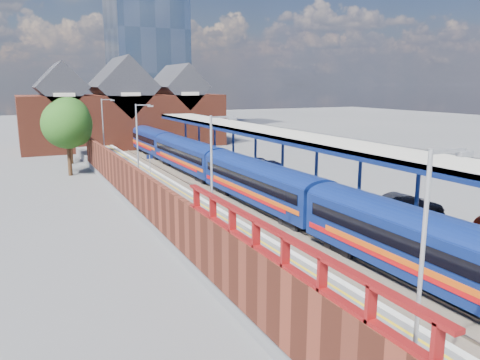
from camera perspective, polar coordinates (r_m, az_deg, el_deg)
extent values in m
plane|color=#5B5B5E|center=(49.56, -7.04, 0.37)|extent=(240.00, 240.00, 0.00)
cube|color=#473D33|center=(40.42, -2.44, -2.05)|extent=(6.00, 76.00, 0.06)
cube|color=slate|center=(39.60, -5.39, -2.25)|extent=(0.07, 76.00, 0.14)
cube|color=slate|center=(40.10, -3.46, -2.04)|extent=(0.07, 76.00, 0.14)
cube|color=slate|center=(40.70, -1.43, -1.82)|extent=(0.07, 76.00, 0.14)
cube|color=slate|center=(41.30, 0.39, -1.62)|extent=(0.07, 76.00, 0.14)
cube|color=#565659|center=(38.52, -9.98, -2.18)|extent=(5.00, 76.00, 1.00)
cube|color=#565659|center=(42.98, 4.91, -0.62)|extent=(6.00, 76.00, 1.00)
cube|color=silver|center=(39.09, -6.69, -1.10)|extent=(0.30, 76.00, 0.05)
cube|color=silver|center=(41.52, 1.54, -0.27)|extent=(0.30, 76.00, 0.05)
cube|color=yellow|center=(38.90, -7.53, -1.21)|extent=(0.14, 76.00, 0.01)
cube|color=navy|center=(23.89, 21.98, -7.93)|extent=(2.96, 16.03, 2.50)
cube|color=navy|center=(23.52, 22.21, -5.06)|extent=(2.96, 16.03, 0.60)
cube|color=navy|center=(36.62, 2.55, -0.48)|extent=(2.96, 16.03, 2.50)
cube|color=navy|center=(36.38, 2.56, 1.44)|extent=(2.96, 16.03, 0.60)
cube|color=navy|center=(51.60, -6.24, 2.98)|extent=(2.96, 16.03, 2.50)
cube|color=navy|center=(51.43, -6.27, 4.35)|extent=(2.96, 16.03, 0.60)
cube|color=navy|center=(67.34, -11.03, 4.83)|extent=(2.96, 16.03, 2.50)
cube|color=navy|center=(67.21, -11.07, 5.88)|extent=(2.96, 16.03, 0.60)
cube|color=black|center=(43.36, -4.32, 1.98)|extent=(0.04, 60.54, 0.70)
cube|color=#DA4E0E|center=(43.49, -4.32, 0.94)|extent=(0.03, 55.27, 0.30)
cube|color=red|center=(43.53, -4.33, 0.62)|extent=(0.03, 55.27, 0.30)
cube|color=black|center=(72.92, -12.12, 4.02)|extent=(2.00, 2.40, 0.60)
cylinder|color=navy|center=(28.77, 20.75, -2.12)|extent=(0.24, 0.24, 4.20)
cylinder|color=navy|center=(32.30, 14.36, -0.29)|extent=(0.24, 0.24, 4.20)
cylinder|color=navy|center=(36.18, 9.28, 1.16)|extent=(0.24, 0.24, 4.20)
cylinder|color=navy|center=(40.31, 5.20, 2.33)|extent=(0.24, 0.24, 4.20)
cylinder|color=navy|center=(44.62, 1.90, 3.26)|extent=(0.24, 0.24, 4.20)
cylinder|color=navy|center=(49.06, -0.82, 4.02)|extent=(0.24, 0.24, 4.20)
cylinder|color=navy|center=(53.59, -3.09, 4.64)|extent=(0.24, 0.24, 4.20)
cylinder|color=navy|center=(58.21, -5.00, 5.16)|extent=(0.24, 0.24, 4.20)
cylinder|color=navy|center=(62.88, -6.64, 5.60)|extent=(0.24, 0.24, 4.20)
cube|color=beige|center=(43.71, 3.11, 6.05)|extent=(4.50, 52.00, 0.25)
cube|color=navy|center=(42.73, 0.57, 5.73)|extent=(0.20, 52.00, 0.55)
cube|color=navy|center=(44.80, 5.53, 5.95)|extent=(0.20, 52.00, 0.55)
cylinder|color=#A5A8AA|center=(13.13, 21.09, -11.75)|extent=(0.12, 0.12, 7.00)
cube|color=#A5A8AA|center=(12.69, 24.06, 3.20)|extent=(1.20, 0.08, 0.08)
cube|color=#A5A8AA|center=(13.16, 25.72, 2.89)|extent=(0.45, 0.18, 0.12)
cylinder|color=#A5A8AA|center=(24.38, -3.46, -0.36)|extent=(0.12, 0.12, 7.00)
cube|color=#A5A8AA|center=(24.15, -2.23, 7.68)|extent=(1.20, 0.08, 0.08)
cube|color=#A5A8AA|center=(24.40, -0.93, 7.50)|extent=(0.45, 0.18, 0.12)
cylinder|color=#A5A8AA|center=(39.46, -12.38, 3.96)|extent=(0.12, 0.12, 7.00)
cube|color=#A5A8AA|center=(39.32, -11.74, 8.94)|extent=(1.20, 0.08, 0.08)
cube|color=#A5A8AA|center=(39.47, -10.88, 8.84)|extent=(0.45, 0.18, 0.12)
cylinder|color=#A5A8AA|center=(55.06, -16.34, 5.84)|extent=(0.12, 0.12, 7.00)
cube|color=#A5A8AA|center=(54.96, -15.92, 9.41)|extent=(1.20, 0.08, 0.08)
cube|color=#A5A8AA|center=(55.07, -15.29, 9.35)|extent=(0.45, 0.18, 0.12)
cylinder|color=#A5A8AA|center=(42.08, -10.91, 1.38)|extent=(0.08, 0.08, 2.50)
cube|color=#0C194C|center=(41.91, -10.96, 2.79)|extent=(0.55, 0.06, 0.35)
cube|color=maroon|center=(31.80, -11.61, -1.64)|extent=(0.35, 50.00, 2.80)
cube|color=maroon|center=(15.77, 3.68, -5.89)|extent=(0.30, 15.00, 0.12)
cube|color=maroon|center=(16.08, 3.63, -9.12)|extent=(0.30, 15.00, 0.12)
cube|color=maroon|center=(10.94, 22.93, -17.94)|extent=(0.30, 0.12, 1.00)
cube|color=maroon|center=(12.17, 15.67, -14.32)|extent=(0.30, 0.12, 1.00)
cube|color=maroon|center=(13.58, 10.00, -11.25)|extent=(0.30, 0.12, 1.00)
cube|color=maroon|center=(15.12, 5.54, -8.71)|extent=(0.30, 0.12, 1.00)
cube|color=maroon|center=(16.76, 1.97, -6.61)|extent=(0.30, 0.12, 1.00)
cube|color=maroon|center=(18.47, -0.93, -4.87)|extent=(0.30, 0.12, 1.00)
cube|color=maroon|center=(20.24, -3.32, -3.43)|extent=(0.30, 0.12, 1.00)
cube|color=maroon|center=(22.04, -5.32, -2.21)|extent=(0.30, 0.12, 1.00)
cube|color=maroon|center=(75.90, -14.04, 7.02)|extent=(30.00, 12.00, 8.00)
cube|color=#232328|center=(74.37, -21.14, 10.53)|extent=(7.13, 12.00, 7.13)
cube|color=#232328|center=(75.70, -14.23, 10.95)|extent=(9.16, 12.00, 9.16)
cube|color=#232328|center=(78.04, -7.63, 11.20)|extent=(7.13, 12.00, 7.13)
cube|color=beige|center=(68.36, -20.63, 9.71)|extent=(2.80, 0.15, 0.50)
cube|color=beige|center=(69.80, -13.15, 10.16)|extent=(2.80, 0.15, 0.50)
cube|color=beige|center=(72.34, -6.08, 10.43)|extent=(2.80, 0.15, 0.50)
cube|color=#4A6280|center=(99.97, -11.39, 17.34)|extent=(14.00, 14.00, 40.00)
cylinder|color=#382314|center=(52.86, -20.09, 2.65)|extent=(0.44, 0.44, 4.00)
sphere|color=#184512|center=(52.48, -20.35, 6.43)|extent=(5.20, 5.20, 5.20)
sphere|color=#184512|center=(52.13, -19.37, 5.69)|extent=(3.20, 3.20, 3.20)
cylinder|color=#382314|center=(60.85, -19.96, 3.75)|extent=(0.44, 0.44, 4.00)
sphere|color=#184512|center=(60.52, -20.18, 7.03)|extent=(5.20, 5.20, 5.20)
sphere|color=#184512|center=(60.16, -19.33, 6.39)|extent=(3.20, 3.20, 3.20)
imported|color=#A09FA4|center=(33.83, 19.06, -2.58)|extent=(3.98, 1.73, 1.27)
imported|color=black|center=(33.11, 20.29, -2.98)|extent=(4.63, 2.69, 1.26)
imported|color=navy|center=(47.50, 2.64, 1.96)|extent=(4.93, 3.31, 1.26)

